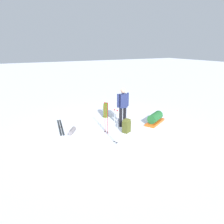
# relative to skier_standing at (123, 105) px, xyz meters

# --- Properties ---
(ground_plane) EXTENTS (80.00, 80.00, 0.00)m
(ground_plane) POSITION_rel_skier_standing_xyz_m (0.07, 0.49, -0.95)
(ground_plane) COLOR white
(skier_standing) EXTENTS (0.22, 0.57, 1.70)m
(skier_standing) POSITION_rel_skier_standing_xyz_m (0.00, 0.00, 0.00)
(skier_standing) COLOR black
(skier_standing) RESTS_ON ground_plane
(ski_pair_near) EXTENTS (1.88, 0.49, 0.05)m
(ski_pair_near) POSITION_rel_skier_standing_xyz_m (1.13, 2.47, -0.94)
(ski_pair_near) COLOR black
(ski_pair_near) RESTS_ON ground_plane
(backpack_large_dark) EXTENTS (0.41, 0.36, 0.69)m
(backpack_large_dark) POSITION_rel_skier_standing_xyz_m (1.49, 0.09, -0.62)
(backpack_large_dark) COLOR #3F5514
(backpack_large_dark) RESTS_ON ground_plane
(backpack_bright) EXTENTS (0.35, 0.40, 0.55)m
(backpack_bright) POSITION_rel_skier_standing_xyz_m (-0.67, 0.22, -0.69)
(backpack_bright) COLOR #4B501F
(backpack_bright) RESTS_ON ground_plane
(ski_poles_planted_near) EXTENTS (0.19, 0.11, 1.29)m
(ski_poles_planted_near) POSITION_rel_skier_standing_xyz_m (-1.39, 1.11, -0.24)
(ski_poles_planted_near) COLOR #AAB5C2
(ski_poles_planted_near) RESTS_ON ground_plane
(ski_poles_planted_far) EXTENTS (0.21, 0.11, 1.29)m
(ski_poles_planted_far) POSITION_rel_skier_standing_xyz_m (-0.37, 0.98, -0.24)
(ski_poles_planted_far) COLOR maroon
(ski_poles_planted_far) RESTS_ON ground_plane
(gear_sled) EXTENTS (1.00, 1.33, 0.49)m
(gear_sled) POSITION_rel_skier_standing_xyz_m (-0.39, -1.49, -0.73)
(gear_sled) COLOR orange
(gear_sled) RESTS_ON ground_plane
(sleeping_mat_rolled) EXTENTS (0.55, 0.46, 0.18)m
(sleeping_mat_rolled) POSITION_rel_skier_standing_xyz_m (0.29, 2.21, -0.86)
(sleeping_mat_rolled) COLOR gray
(sleeping_mat_rolled) RESTS_ON ground_plane
(thermos_bottle) EXTENTS (0.07, 0.07, 0.26)m
(thermos_bottle) POSITION_rel_skier_standing_xyz_m (0.32, 0.05, -0.82)
(thermos_bottle) COLOR #B0AFC2
(thermos_bottle) RESTS_ON ground_plane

